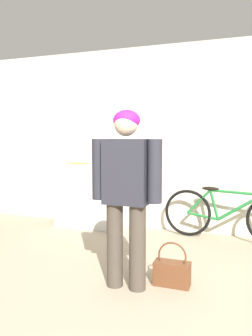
{
  "coord_description": "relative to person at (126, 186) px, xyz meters",
  "views": [
    {
      "loc": [
        0.67,
        -1.77,
        1.33
      ],
      "look_at": [
        -0.27,
        0.86,
        1.06
      ],
      "focal_mm": 35.0,
      "sensor_mm": 36.0,
      "label": 1
    }
  ],
  "objects": [
    {
      "name": "wall_back",
      "position": [
        0.27,
        1.95,
        0.39
      ],
      "size": [
        8.0,
        0.07,
        2.6
      ],
      "color": "beige",
      "rests_on": "ground_plane"
    },
    {
      "name": "side_shelf",
      "position": [
        -1.21,
        1.7,
        -0.44
      ],
      "size": [
        0.94,
        0.4,
        0.92
      ],
      "color": "white",
      "rests_on": "ground_plane"
    },
    {
      "name": "person",
      "position": [
        0.0,
        0.0,
        0.0
      ],
      "size": [
        0.63,
        0.22,
        1.56
      ],
      "rotation": [
        0.0,
        0.0,
        -0.02
      ],
      "color": "#4C4238",
      "rests_on": "ground_plane"
    },
    {
      "name": "bicycle",
      "position": [
        0.79,
        1.66,
        -0.56
      ],
      "size": [
        1.67,
        0.46,
        0.7
      ],
      "rotation": [
        0.0,
        0.0,
        -0.1
      ],
      "color": "black",
      "rests_on": "ground_plane"
    },
    {
      "name": "banana",
      "position": [
        -1.36,
        1.69,
        0.03
      ],
      "size": [
        0.36,
        0.09,
        0.03
      ],
      "color": "#EAD64C",
      "rests_on": "side_shelf"
    },
    {
      "name": "handbag",
      "position": [
        0.38,
        0.17,
        -0.78
      ],
      "size": [
        0.32,
        0.15,
        0.4
      ],
      "color": "brown",
      "rests_on": "ground_plane"
    }
  ]
}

